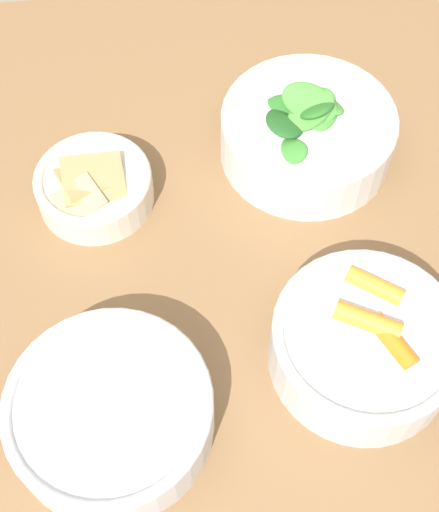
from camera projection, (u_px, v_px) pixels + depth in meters
The scene contains 6 objects.
ground_plane at pixel (180, 464), 1.33m from camera, with size 10.00×10.00×0.00m, color gray.
dining_table at pixel (154, 303), 0.79m from camera, with size 1.28×0.77×0.75m.
bowl_carrots at pixel (364, 343), 0.60m from camera, with size 0.16×0.16×0.07m.
bowl_greens at pixel (307, 131), 0.73m from camera, with size 0.18×0.18×0.09m.
bowl_beans_hotdog at pixel (111, 413), 0.58m from camera, with size 0.17×0.17×0.05m.
bowl_cookies at pixel (93, 186), 0.70m from camera, with size 0.12×0.12×0.05m.
Camera 1 is at (-0.03, 0.38, 1.34)m, focal length 50.00 mm.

